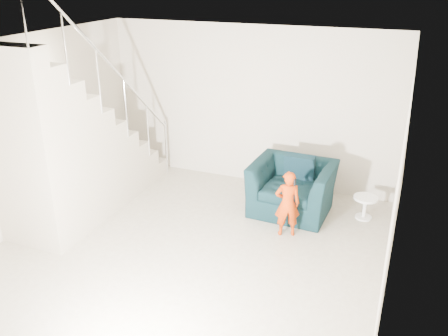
% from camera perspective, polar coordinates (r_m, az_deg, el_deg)
% --- Properties ---
extents(floor, '(5.50, 5.50, 0.00)m').
position_cam_1_polar(floor, '(6.34, -5.36, -10.88)').
color(floor, gray).
rests_on(floor, ground).
extents(ceiling, '(5.50, 5.50, 0.00)m').
position_cam_1_polar(ceiling, '(5.33, -6.45, 13.99)').
color(ceiling, silver).
rests_on(ceiling, back_wall).
extents(back_wall, '(5.00, 0.00, 5.00)m').
position_cam_1_polar(back_wall, '(8.10, 3.08, 7.41)').
color(back_wall, '#B5A693').
rests_on(back_wall, floor).
extents(left_wall, '(0.00, 5.50, 5.50)m').
position_cam_1_polar(left_wall, '(7.15, -24.03, 3.26)').
color(left_wall, '#B5A693').
rests_on(left_wall, floor).
extents(right_wall, '(0.00, 5.50, 5.50)m').
position_cam_1_polar(right_wall, '(5.14, 19.87, -3.50)').
color(right_wall, '#B5A693').
rests_on(right_wall, floor).
extents(armchair, '(1.26, 1.11, 0.79)m').
position_cam_1_polar(armchair, '(7.38, 8.19, -2.34)').
color(armchair, black).
rests_on(armchair, floor).
extents(toddler, '(0.42, 0.35, 0.98)m').
position_cam_1_polar(toddler, '(6.67, 7.63, -4.28)').
color(toddler, '#8E2B04').
rests_on(toddler, floor).
extents(side_table, '(0.36, 0.36, 0.36)m').
position_cam_1_polar(side_table, '(7.46, 16.61, -4.15)').
color(side_table, white).
rests_on(side_table, floor).
extents(staircase, '(1.02, 3.03, 3.62)m').
position_cam_1_polar(staircase, '(7.33, -17.78, 1.28)').
color(staircase, '#ADA089').
rests_on(staircase, floor).
extents(cushion, '(0.48, 0.23, 0.47)m').
position_cam_1_polar(cushion, '(7.50, 9.08, 0.01)').
color(cushion, black).
rests_on(cushion, armchair).
extents(throw, '(0.05, 0.48, 0.54)m').
position_cam_1_polar(throw, '(7.35, 4.20, -1.40)').
color(throw, black).
rests_on(throw, armchair).
extents(phone, '(0.02, 0.05, 0.10)m').
position_cam_1_polar(phone, '(6.47, 8.54, -1.70)').
color(phone, black).
rests_on(phone, toddler).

